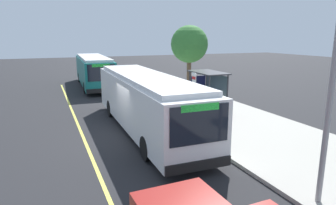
# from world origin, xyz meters

# --- Properties ---
(ground_plane) EXTENTS (120.00, 120.00, 0.00)m
(ground_plane) POSITION_xyz_m (0.00, 0.00, 0.00)
(ground_plane) COLOR #232326
(sidewalk_curb) EXTENTS (44.00, 6.40, 0.15)m
(sidewalk_curb) POSITION_xyz_m (0.00, 6.00, 0.07)
(sidewalk_curb) COLOR #A8A399
(sidewalk_curb) RESTS_ON ground_plane
(lane_stripe_center) EXTENTS (36.00, 0.14, 0.01)m
(lane_stripe_center) POSITION_xyz_m (0.00, -2.20, 0.00)
(lane_stripe_center) COLOR #E0D64C
(lane_stripe_center) RESTS_ON ground_plane
(transit_bus_main) EXTENTS (11.96, 2.74, 2.95)m
(transit_bus_main) POSITION_xyz_m (-0.35, 1.01, 1.62)
(transit_bus_main) COLOR white
(transit_bus_main) RESTS_ON ground_plane
(transit_bus_second) EXTENTS (11.45, 3.08, 2.95)m
(transit_bus_second) POSITION_xyz_m (-15.81, 0.79, 1.62)
(transit_bus_second) COLOR #146B66
(transit_bus_second) RESTS_ON ground_plane
(bus_shelter) EXTENTS (2.90, 1.60, 2.48)m
(bus_shelter) POSITION_xyz_m (-2.86, 6.16, 1.92)
(bus_shelter) COLOR #333338
(bus_shelter) RESTS_ON sidewalk_curb
(waiting_bench) EXTENTS (1.60, 0.48, 0.95)m
(waiting_bench) POSITION_xyz_m (-2.37, 6.08, 0.63)
(waiting_bench) COLOR brown
(waiting_bench) RESTS_ON sidewalk_curb
(route_sign_post) EXTENTS (0.44, 0.08, 2.80)m
(route_sign_post) POSITION_xyz_m (-0.31, 3.77, 1.96)
(route_sign_post) COLOR #333338
(route_sign_post) RESTS_ON sidewalk_curb
(pedestrian_commuter) EXTENTS (0.24, 0.40, 1.69)m
(pedestrian_commuter) POSITION_xyz_m (-3.33, 4.01, 1.12)
(pedestrian_commuter) COLOR #282D47
(pedestrian_commuter) RESTS_ON sidewalk_curb
(street_tree_upstreet) EXTENTS (3.01, 3.01, 5.58)m
(street_tree_upstreet) POSITION_xyz_m (-8.06, 7.32, 4.19)
(street_tree_upstreet) COLOR brown
(street_tree_upstreet) RESTS_ON sidewalk_curb
(utility_pole) EXTENTS (0.16, 0.16, 6.40)m
(utility_pole) POSITION_xyz_m (8.34, 3.37, 3.35)
(utility_pole) COLOR gray
(utility_pole) RESTS_ON sidewalk_curb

